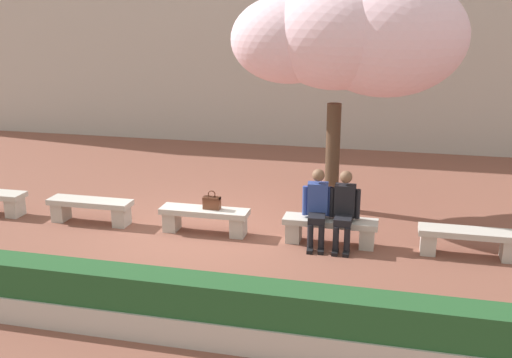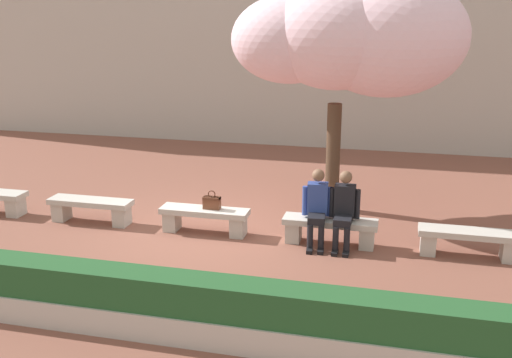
% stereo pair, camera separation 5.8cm
% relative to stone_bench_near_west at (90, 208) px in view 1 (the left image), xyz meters
% --- Properties ---
extents(ground_plane, '(100.00, 100.00, 0.00)m').
position_rel_stone_bench_near_west_xyz_m(ground_plane, '(2.22, 0.00, -0.30)').
color(ground_plane, brown).
extents(stone_bench_near_west, '(1.58, 0.43, 0.45)m').
position_rel_stone_bench_near_west_xyz_m(stone_bench_near_west, '(0.00, 0.00, 0.00)').
color(stone_bench_near_west, '#BCB7AD').
rests_on(stone_bench_near_west, ground).
extents(stone_bench_center, '(1.58, 0.43, 0.45)m').
position_rel_stone_bench_near_west_xyz_m(stone_bench_center, '(2.22, 0.00, 0.00)').
color(stone_bench_center, '#BCB7AD').
rests_on(stone_bench_center, ground).
extents(stone_bench_near_east, '(1.58, 0.43, 0.45)m').
position_rel_stone_bench_near_west_xyz_m(stone_bench_near_east, '(4.44, 0.00, 0.00)').
color(stone_bench_near_east, '#BCB7AD').
rests_on(stone_bench_near_east, ground).
extents(stone_bench_east_end, '(1.58, 0.43, 0.45)m').
position_rel_stone_bench_near_west_xyz_m(stone_bench_east_end, '(6.66, 0.00, 0.00)').
color(stone_bench_east_end, '#BCB7AD').
rests_on(stone_bench_east_end, ground).
extents(person_seated_left, '(0.51, 0.71, 1.29)m').
position_rel_stone_bench_near_west_xyz_m(person_seated_left, '(4.22, -0.05, 0.40)').
color(person_seated_left, black).
rests_on(person_seated_left, ground).
extents(person_seated_right, '(0.51, 0.68, 1.29)m').
position_rel_stone_bench_near_west_xyz_m(person_seated_right, '(4.67, -0.05, 0.40)').
color(person_seated_right, black).
rests_on(person_seated_right, ground).
extents(handbag, '(0.30, 0.15, 0.34)m').
position_rel_stone_bench_near_west_xyz_m(handbag, '(2.35, 0.03, 0.28)').
color(handbag, brown).
rests_on(handbag, stone_bench_center).
extents(cherry_tree_main, '(4.33, 2.70, 4.45)m').
position_rel_stone_bench_near_west_xyz_m(cherry_tree_main, '(4.46, 1.89, 3.04)').
color(cherry_tree_main, '#473323').
rests_on(cherry_tree_main, ground).
extents(planter_hedge_foreground, '(12.86, 0.50, 0.80)m').
position_rel_stone_bench_near_west_xyz_m(planter_hedge_foreground, '(2.22, -3.41, 0.09)').
color(planter_hedge_foreground, '#BCB7AD').
rests_on(planter_hedge_foreground, ground).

